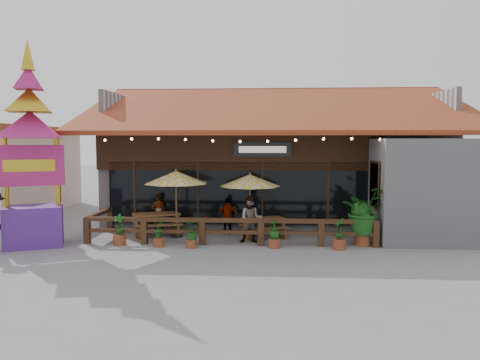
# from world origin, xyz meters

# --- Properties ---
(ground) EXTENTS (100.00, 100.00, 0.00)m
(ground) POSITION_xyz_m (0.00, 0.00, 0.00)
(ground) COLOR gray
(ground) RESTS_ON ground
(restaurant_building) EXTENTS (15.50, 14.73, 6.09)m
(restaurant_building) POSITION_xyz_m (0.26, 6.61, 2.21)
(restaurant_building) COLOR #B0B0B5
(restaurant_building) RESTS_ON ground
(patio_railing) EXTENTS (10.00, 2.60, 0.92)m
(patio_railing) POSITION_xyz_m (-2.25, -0.27, 0.61)
(patio_railing) COLOR #492F1A
(patio_railing) RESTS_ON ground
(umbrella_left) EXTENTS (2.93, 2.93, 2.51)m
(umbrella_left) POSITION_xyz_m (-3.62, 0.71, 2.19)
(umbrella_left) COLOR brown
(umbrella_left) RESTS_ON ground
(umbrella_right) EXTENTS (2.39, 2.39, 2.38)m
(umbrella_right) POSITION_xyz_m (-0.94, 0.96, 2.07)
(umbrella_right) COLOR brown
(umbrella_right) RESTS_ON ground
(picnic_table_left) EXTENTS (2.15, 2.02, 0.83)m
(picnic_table_left) POSITION_xyz_m (-4.45, 1.01, 0.56)
(picnic_table_left) COLOR brown
(picnic_table_left) RESTS_ON ground
(picnic_table_right) EXTENTS (1.88, 1.76, 0.72)m
(picnic_table_right) POSITION_xyz_m (-0.44, 0.86, 0.49)
(picnic_table_right) COLOR brown
(picnic_table_right) RESTS_ON ground
(thai_sign_tower) EXTENTS (3.55, 3.55, 7.35)m
(thai_sign_tower) POSITION_xyz_m (-8.10, -1.03, 3.88)
(thai_sign_tower) COLOR #52258A
(thai_sign_tower) RESTS_ON ground
(tropical_plant) EXTENTS (1.91, 1.87, 2.00)m
(tropical_plant) POSITION_xyz_m (2.92, -0.26, 1.14)
(tropical_plant) COLOR brown
(tropical_plant) RESTS_ON ground
(diner_a) EXTENTS (0.65, 0.58, 1.50)m
(diner_a) POSITION_xyz_m (-4.50, 1.57, 0.75)
(diner_a) COLOR #331D10
(diner_a) RESTS_ON ground
(diner_b) EXTENTS (0.81, 0.64, 1.63)m
(diner_b) POSITION_xyz_m (-0.86, -0.07, 0.82)
(diner_b) COLOR #331D10
(diner_b) RESTS_ON ground
(diner_c) EXTENTS (0.85, 0.41, 1.41)m
(diner_c) POSITION_xyz_m (-1.78, 1.33, 0.70)
(diner_c) COLOR #331D10
(diner_c) RESTS_ON ground
(planter_a) EXTENTS (0.43, 0.43, 1.05)m
(planter_a) POSITION_xyz_m (-5.31, -0.68, 0.44)
(planter_a) COLOR brown
(planter_a) RESTS_ON ground
(planter_b) EXTENTS (0.37, 0.41, 0.91)m
(planter_b) POSITION_xyz_m (-3.91, -0.87, 0.41)
(planter_b) COLOR brown
(planter_b) RESTS_ON ground
(planter_c) EXTENTS (0.60, 0.54, 0.85)m
(planter_c) POSITION_xyz_m (-2.80, -1.00, 0.48)
(planter_c) COLOR brown
(planter_c) RESTS_ON ground
(planter_d) EXTENTS (0.49, 0.49, 0.94)m
(planter_d) POSITION_xyz_m (-0.06, -0.82, 0.45)
(planter_d) COLOR brown
(planter_d) RESTS_ON ground
(planter_e) EXTENTS (0.42, 0.42, 1.04)m
(planter_e) POSITION_xyz_m (2.03, -0.92, 0.44)
(planter_e) COLOR brown
(planter_e) RESTS_ON ground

